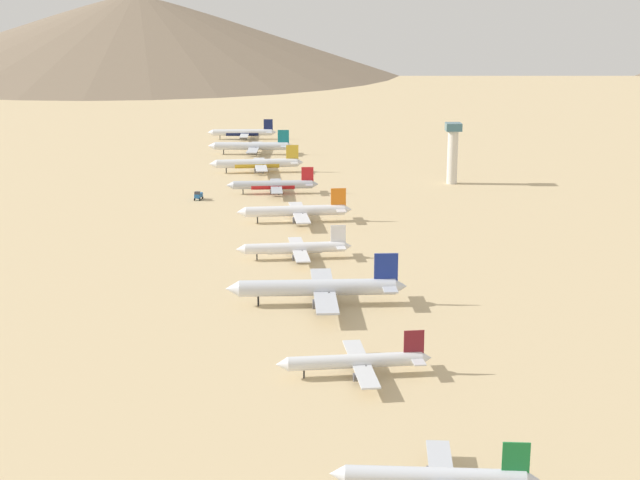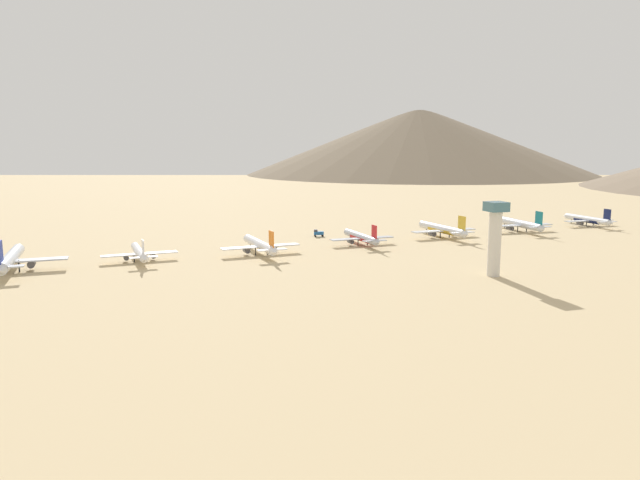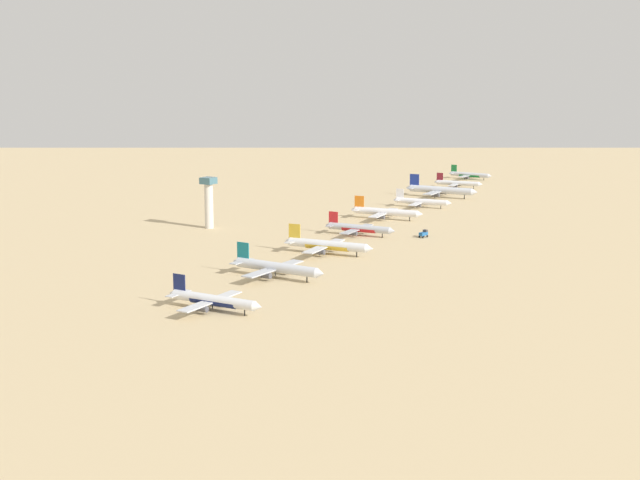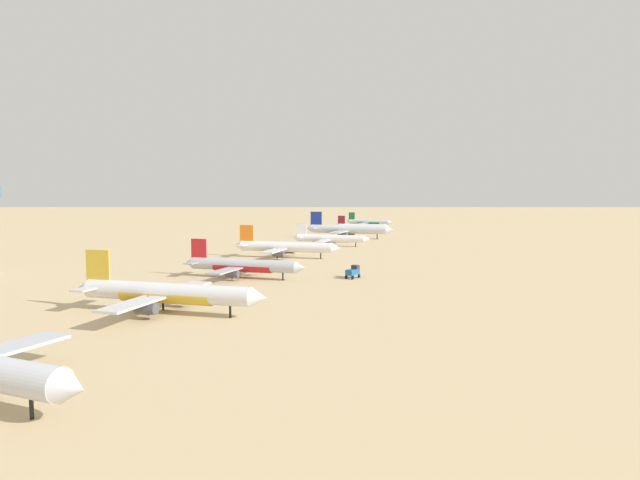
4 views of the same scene
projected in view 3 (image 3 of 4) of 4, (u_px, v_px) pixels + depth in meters
name	position (u px, v px, depth m)	size (l,w,h in m)	color
ground_plane	(390.00, 220.00, 518.80)	(2541.20, 2541.20, 0.00)	tan
parked_jet_0	(213.00, 300.00, 323.72)	(41.53, 33.66, 12.00)	silver
parked_jet_1	(276.00, 267.00, 374.72)	(46.91, 38.05, 13.54)	silver
parked_jet_2	(327.00, 245.00, 422.68)	(46.65, 37.98, 13.45)	silver
parked_jet_3	(359.00, 228.00, 470.66)	(40.82, 33.16, 11.77)	#B2B7C1
parked_jet_4	(385.00, 212.00, 521.27)	(45.13, 36.77, 13.01)	white
parked_jet_5	(421.00, 202.00, 566.22)	(39.16, 31.90, 11.29)	white
parked_jet_6	(440.00, 190.00, 610.82)	(52.25, 42.39, 15.08)	silver
parked_jet_7	(457.00, 183.00, 659.57)	(37.08, 30.22, 10.69)	silver
parked_jet_8	(469.00, 175.00, 712.16)	(37.59, 30.56, 10.84)	silver
service_truck	(424.00, 233.00, 465.75)	(3.60, 5.55, 3.90)	#1E5999
control_tower	(209.00, 200.00, 490.46)	(7.20, 7.20, 28.33)	beige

